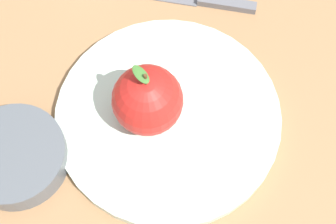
{
  "coord_description": "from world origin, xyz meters",
  "views": [
    {
      "loc": [
        -0.16,
        0.23,
        0.54
      ],
      "look_at": [
        -0.02,
        0.04,
        0.02
      ],
      "focal_mm": 52.04,
      "sensor_mm": 36.0,
      "label": 1
    }
  ],
  "objects": [
    {
      "name": "apple",
      "position": [
        -0.0,
        0.05,
        0.06
      ],
      "size": [
        0.08,
        0.08,
        0.1
      ],
      "color": "#B21E19",
      "rests_on": "dinner_plate"
    },
    {
      "name": "dinner_plate",
      "position": [
        -0.02,
        0.04,
        0.01
      ],
      "size": [
        0.27,
        0.27,
        0.02
      ],
      "color": "#B2C6B2",
      "rests_on": "ground_plane"
    },
    {
      "name": "ground_plane",
      "position": [
        0.0,
        0.0,
        0.0
      ],
      "size": [
        2.4,
        2.4,
        0.0
      ],
      "primitive_type": "plane",
      "color": "olive"
    },
    {
      "name": "side_bowl",
      "position": [
        0.09,
        0.18,
        0.02
      ],
      "size": [
        0.12,
        0.12,
        0.03
      ],
      "color": "#4C5156",
      "rests_on": "ground_plane"
    }
  ]
}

